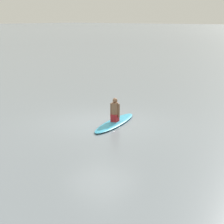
{
  "coord_description": "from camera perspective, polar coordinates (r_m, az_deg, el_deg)",
  "views": [
    {
      "loc": [
        -9.16,
        10.58,
        3.9
      ],
      "look_at": [
        -0.65,
        0.17,
        0.56
      ],
      "focal_mm": 61.41,
      "sensor_mm": 36.0,
      "label": 1
    }
  ],
  "objects": [
    {
      "name": "person_paddler",
      "position": [
        14.26,
        0.45,
        0.17
      ],
      "size": [
        0.39,
        0.35,
        0.9
      ],
      "rotation": [
        0.0,
        0.0,
        -1.32
      ],
      "color": "#A51E23",
      "rests_on": "surfboard"
    },
    {
      "name": "surfboard",
      "position": [
        14.37,
        0.44,
        -1.59
      ],
      "size": [
        1.39,
        3.13,
        0.1
      ],
      "primitive_type": "ellipsoid",
      "rotation": [
        0.0,
        0.0,
        -1.32
      ],
      "color": "#339EC6",
      "rests_on": "ground"
    },
    {
      "name": "ground_plane",
      "position": [
        14.52,
        -1.55,
        -1.64
      ],
      "size": [
        400.0,
        400.0,
        0.0
      ],
      "primitive_type": "plane",
      "color": "gray"
    }
  ]
}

